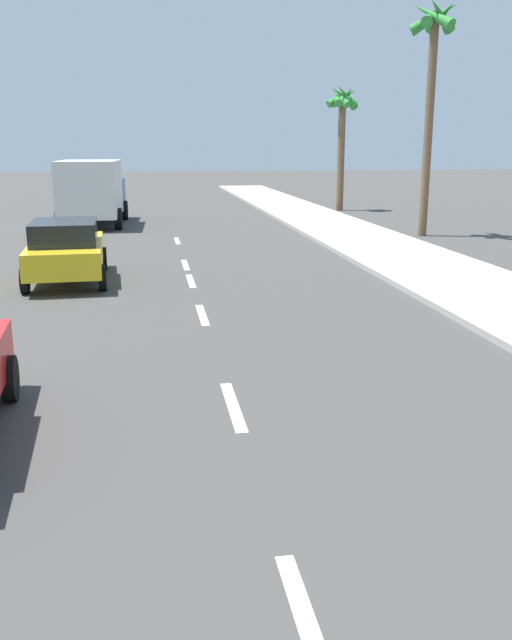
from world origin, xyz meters
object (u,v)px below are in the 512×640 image
parked_car_yellow (66,249)px  palm_tree_distant (342,114)px  delivery_truck (92,191)px  palm_tree_far (433,54)px

parked_car_yellow → palm_tree_distant: 22.31m
parked_car_yellow → palm_tree_distant: bearing=52.8°
parked_car_yellow → delivery_truck: size_ratio=0.69×
parked_car_yellow → delivery_truck: delivery_truck is taller
palm_tree_far → parked_car_yellow: bearing=-150.1°
palm_tree_far → palm_tree_distant: palm_tree_far is taller
palm_tree_distant → parked_car_yellow: bearing=-124.4°
parked_car_yellow → palm_tree_distant: palm_tree_distant is taller
palm_tree_far → delivery_truck: bearing=156.2°
parked_car_yellow → palm_tree_distant: (12.38, 18.08, 4.18)m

